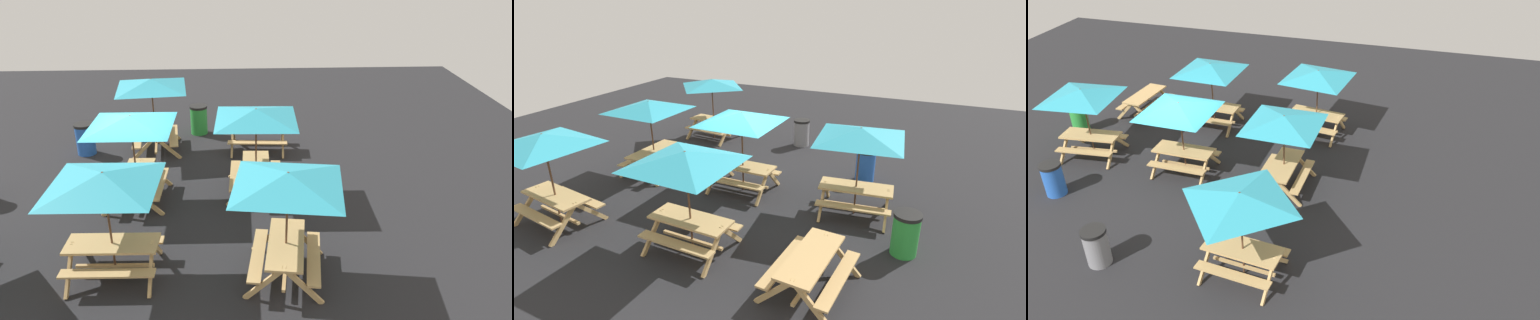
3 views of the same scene
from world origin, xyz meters
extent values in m
plane|color=#232326|center=(0.00, 0.00, 0.00)|extent=(26.24, 26.24, 0.00)
cube|color=tan|center=(-2.98, 3.21, 0.74)|extent=(0.82, 1.84, 0.05)
cube|color=tan|center=(-2.43, 3.18, 0.45)|extent=(0.38, 1.81, 0.04)
cube|color=tan|center=(-3.53, 3.25, 0.45)|extent=(0.38, 1.81, 0.04)
cube|color=tan|center=(-2.67, 2.41, 0.37)|extent=(0.80, 0.11, 0.81)
cube|color=tan|center=(-3.40, 2.46, 0.37)|extent=(0.80, 0.11, 0.81)
cube|color=tan|center=(-2.57, 3.97, 0.37)|extent=(0.80, 0.11, 0.81)
cube|color=tan|center=(-3.29, 4.02, 0.37)|extent=(0.80, 0.11, 0.81)
cube|color=tan|center=(-2.98, 3.21, 0.22)|extent=(0.18, 1.56, 0.06)
cube|color=tan|center=(3.23, 0.07, 0.74)|extent=(0.74, 1.82, 0.05)
cube|color=tan|center=(3.78, 0.06, 0.45)|extent=(0.30, 1.81, 0.04)
cube|color=tan|center=(2.68, 0.08, 0.45)|extent=(0.30, 1.81, 0.04)
cube|color=tan|center=(3.57, -0.72, 0.37)|extent=(0.80, 0.08, 0.81)
cube|color=tan|center=(2.84, -0.70, 0.37)|extent=(0.80, 0.08, 0.81)
cube|color=tan|center=(3.61, 0.84, 0.37)|extent=(0.80, 0.08, 0.81)
cube|color=tan|center=(2.88, 0.86, 0.37)|extent=(0.80, 0.08, 0.81)
cube|color=tan|center=(3.23, 0.07, 0.22)|extent=(0.11, 1.56, 0.06)
cylinder|color=brown|center=(3.23, 0.07, 1.15)|extent=(0.04, 0.04, 2.30)
pyramid|color=teal|center=(3.23, 0.07, 2.16)|extent=(2.83, 2.83, 0.28)
cube|color=tan|center=(-0.20, 3.03, 0.74)|extent=(1.82, 0.76, 0.05)
cube|color=tan|center=(-0.22, 2.48, 0.45)|extent=(1.81, 0.32, 0.04)
cube|color=tan|center=(-0.18, 3.58, 0.45)|extent=(1.81, 0.32, 0.04)
cube|color=tan|center=(-1.00, 2.69, 0.37)|extent=(0.09, 0.80, 0.81)
cube|color=tan|center=(-0.97, 3.42, 0.37)|extent=(0.09, 0.80, 0.81)
cube|color=tan|center=(0.56, 2.64, 0.37)|extent=(0.09, 0.80, 0.81)
cube|color=tan|center=(0.59, 3.37, 0.37)|extent=(0.09, 0.80, 0.81)
cube|color=tan|center=(-0.20, 3.03, 0.22)|extent=(1.56, 0.12, 0.06)
cylinder|color=brown|center=(-0.20, 3.03, 1.15)|extent=(0.04, 0.04, 2.30)
pyramid|color=teal|center=(-0.20, 3.03, 2.16)|extent=(2.83, 2.83, 0.28)
cube|color=tan|center=(-3.06, 0.03, 0.74)|extent=(1.87, 0.90, 0.05)
cube|color=tan|center=(-3.00, -0.52, 0.45)|extent=(1.82, 0.47, 0.04)
cube|color=tan|center=(-3.13, 0.57, 0.45)|extent=(1.82, 0.47, 0.04)
cube|color=tan|center=(-3.80, -0.42, 0.37)|extent=(0.15, 0.80, 0.81)
cube|color=tan|center=(-3.88, 0.30, 0.37)|extent=(0.15, 0.80, 0.81)
cube|color=tan|center=(-2.25, -0.24, 0.37)|extent=(0.15, 0.80, 0.81)
cube|color=tan|center=(-2.33, 0.48, 0.37)|extent=(0.15, 0.80, 0.81)
cube|color=tan|center=(-3.06, 0.03, 0.22)|extent=(1.56, 0.25, 0.06)
cylinder|color=brown|center=(-3.06, 0.03, 1.15)|extent=(0.04, 0.04, 2.30)
pyramid|color=teal|center=(-3.06, 0.03, 2.16)|extent=(2.81, 2.81, 0.28)
cube|color=tan|center=(3.38, 3.46, 0.74)|extent=(1.88, 0.95, 0.05)
cube|color=tan|center=(3.30, 2.92, 0.45)|extent=(1.82, 0.52, 0.04)
cube|color=tan|center=(3.46, 4.00, 0.45)|extent=(1.82, 0.52, 0.04)
cube|color=tan|center=(2.56, 3.21, 0.37)|extent=(0.17, 0.80, 0.81)
cube|color=tan|center=(2.66, 3.93, 0.37)|extent=(0.17, 0.80, 0.81)
cube|color=tan|center=(4.10, 2.99, 0.37)|extent=(0.17, 0.80, 0.81)
cube|color=tan|center=(4.21, 3.71, 0.37)|extent=(0.17, 0.80, 0.81)
cube|color=tan|center=(3.38, 3.46, 0.22)|extent=(1.55, 0.29, 0.06)
cylinder|color=brown|center=(3.38, 3.46, 1.15)|extent=(0.04, 0.04, 2.30)
pyramid|color=teal|center=(3.38, 3.46, 2.16)|extent=(2.80, 2.80, 0.28)
cube|color=tan|center=(0.15, 0.01, 0.74)|extent=(1.81, 0.72, 0.05)
cube|color=tan|center=(0.14, -0.54, 0.45)|extent=(1.80, 0.28, 0.04)
cube|color=tan|center=(0.15, 0.56, 0.45)|extent=(1.80, 0.28, 0.04)
cube|color=tan|center=(-0.64, -0.35, 0.37)|extent=(0.07, 0.80, 0.81)
cube|color=tan|center=(-0.63, 0.38, 0.37)|extent=(0.07, 0.80, 0.81)
cube|color=tan|center=(0.92, -0.37, 0.37)|extent=(0.07, 0.80, 0.81)
cube|color=tan|center=(0.93, 0.36, 0.37)|extent=(0.07, 0.80, 0.81)
cube|color=tan|center=(0.15, 0.01, 0.22)|extent=(1.56, 0.09, 0.06)
cylinder|color=brown|center=(0.15, 0.01, 1.15)|extent=(0.04, 0.04, 2.30)
pyramid|color=teal|center=(0.15, 0.01, 2.16)|extent=(2.83, 2.83, 0.28)
cube|color=tan|center=(3.33, -3.55, 0.74)|extent=(1.86, 0.87, 0.05)
cube|color=tan|center=(3.28, -4.10, 0.45)|extent=(1.82, 0.43, 0.04)
cube|color=tan|center=(3.38, -3.01, 0.45)|extent=(1.82, 0.43, 0.04)
cube|color=tan|center=(2.52, -3.84, 0.37)|extent=(0.14, 0.80, 0.81)
cube|color=tan|center=(2.59, -3.12, 0.37)|extent=(0.14, 0.80, 0.81)
cube|color=tan|center=(4.07, -3.99, 0.37)|extent=(0.14, 0.80, 0.81)
cube|color=tan|center=(4.14, -3.27, 0.37)|extent=(0.14, 0.80, 0.81)
cube|color=tan|center=(3.33, -3.55, 0.22)|extent=(1.56, 0.22, 0.06)
cylinder|color=brown|center=(3.33, -3.55, 1.15)|extent=(0.04, 0.04, 2.30)
pyramid|color=teal|center=(3.33, -3.55, 2.16)|extent=(2.19, 2.19, 0.28)
cylinder|color=green|center=(-4.44, 1.29, 0.45)|extent=(0.56, 0.56, 0.90)
cylinder|color=black|center=(-4.44, 1.29, 0.94)|extent=(0.59, 0.59, 0.08)
cylinder|color=blue|center=(-2.87, -2.09, 0.45)|extent=(0.56, 0.56, 0.90)
cylinder|color=black|center=(-2.87, -2.09, 0.94)|extent=(0.59, 0.59, 0.08)
cylinder|color=gray|center=(-0.07, -4.17, 0.45)|extent=(0.56, 0.56, 0.90)
cylinder|color=black|center=(-0.07, -4.17, 0.94)|extent=(0.59, 0.59, 0.08)
camera|label=1|loc=(11.48, 2.51, 6.30)|focal=35.00mm
camera|label=2|loc=(-4.82, 9.06, 5.15)|focal=28.00mm
camera|label=3|loc=(6.58, -11.35, 8.34)|focal=35.00mm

